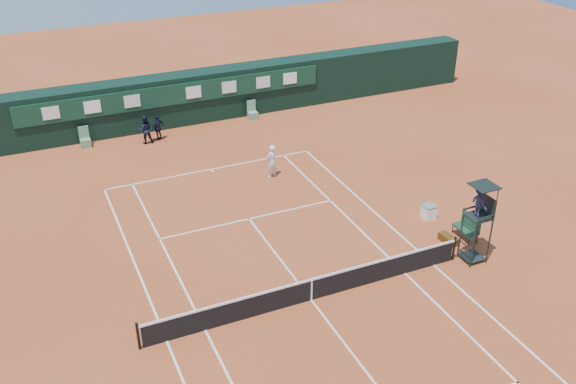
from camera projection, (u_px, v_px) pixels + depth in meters
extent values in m
plane|color=#AB4D28|center=(311.00, 300.00, 23.83)|extent=(90.00, 90.00, 0.00)
cube|color=silver|center=(211.00, 169.00, 33.35)|extent=(11.05, 0.08, 0.01)
cube|color=white|center=(434.00, 265.00, 25.79)|extent=(0.08, 23.85, 0.01)
cube|color=white|center=(167.00, 341.00, 21.86)|extent=(0.08, 23.85, 0.01)
cube|color=white|center=(405.00, 273.00, 25.30)|extent=(0.08, 23.85, 0.01)
cube|color=white|center=(205.00, 330.00, 22.35)|extent=(0.08, 23.85, 0.01)
cube|color=white|center=(249.00, 219.00, 28.95)|extent=(8.31, 0.08, 0.01)
cube|color=silver|center=(311.00, 300.00, 23.83)|extent=(0.08, 12.88, 0.01)
cube|color=silver|center=(212.00, 170.00, 33.23)|extent=(0.08, 0.30, 0.01)
cube|color=black|center=(311.00, 290.00, 23.61)|extent=(12.60, 0.04, 0.90)
cube|color=white|center=(312.00, 280.00, 23.38)|extent=(12.80, 0.06, 0.08)
cube|color=white|center=(311.00, 290.00, 23.61)|extent=(0.06, 0.05, 0.92)
cylinder|color=black|center=(454.00, 248.00, 25.86)|extent=(0.10, 0.10, 1.10)
cylinder|color=black|center=(138.00, 336.00, 21.27)|extent=(0.10, 0.10, 1.10)
cube|color=black|center=(174.00, 100.00, 38.13)|extent=(40.00, 1.50, 3.00)
cube|color=#0E3523|center=(177.00, 94.00, 37.19)|extent=(18.00, 0.10, 1.20)
cube|color=silver|center=(51.00, 113.00, 34.62)|extent=(0.90, 0.04, 0.70)
cube|color=white|center=(92.00, 107.00, 35.41)|extent=(0.90, 0.04, 0.70)
cube|color=silver|center=(132.00, 101.00, 36.20)|extent=(0.90, 0.04, 0.70)
cube|color=white|center=(194.00, 92.00, 37.49)|extent=(0.90, 0.04, 0.70)
cube|color=silver|center=(229.00, 87.00, 38.28)|extent=(0.90, 0.04, 0.70)
cube|color=silver|center=(263.00, 82.00, 39.07)|extent=(0.90, 0.04, 0.70)
cube|color=white|center=(290.00, 78.00, 39.72)|extent=(0.90, 0.04, 0.70)
cube|color=#59885E|center=(86.00, 143.00, 35.72)|extent=(0.55, 0.50, 0.46)
cube|color=#598964|center=(84.00, 132.00, 35.63)|extent=(0.55, 0.06, 0.70)
cube|color=#60926C|center=(253.00, 116.00, 39.31)|extent=(0.55, 0.50, 0.46)
cube|color=#60926E|center=(251.00, 106.00, 39.21)|extent=(0.55, 0.06, 0.70)
cylinder|color=black|center=(473.00, 246.00, 25.19)|extent=(0.07, 0.07, 2.00)
cylinder|color=black|center=(460.00, 236.00, 25.84)|extent=(0.07, 0.07, 2.00)
cylinder|color=black|center=(489.00, 242.00, 25.48)|extent=(0.07, 0.07, 2.00)
cylinder|color=black|center=(476.00, 232.00, 26.12)|extent=(0.07, 0.07, 2.00)
cube|color=black|center=(478.00, 217.00, 25.16)|extent=(0.85, 0.85, 0.08)
cube|color=black|center=(488.00, 206.00, 25.11)|extent=(0.06, 0.85, 0.80)
cube|color=black|center=(486.00, 217.00, 24.72)|extent=(0.85, 0.05, 0.06)
cube|color=black|center=(472.00, 207.00, 25.40)|extent=(0.85, 0.05, 0.06)
cylinder|color=black|center=(497.00, 200.00, 24.57)|extent=(0.04, 0.04, 1.00)
cylinder|color=black|center=(483.00, 191.00, 25.21)|extent=(0.04, 0.04, 1.00)
cube|color=black|center=(485.00, 186.00, 24.53)|extent=(0.95, 0.95, 0.04)
cube|color=black|center=(472.00, 256.00, 26.07)|extent=(0.80, 0.80, 0.05)
cube|color=black|center=(465.00, 254.00, 25.80)|extent=(0.04, 0.80, 0.04)
cube|color=black|center=(466.00, 245.00, 25.61)|extent=(0.04, 0.80, 0.04)
cube|color=black|center=(467.00, 237.00, 25.42)|extent=(0.04, 0.80, 0.04)
cube|color=black|center=(469.00, 228.00, 25.23)|extent=(0.04, 0.80, 0.04)
imported|color=#1A1B34|center=(480.00, 202.00, 24.82)|extent=(0.47, 0.82, 1.28)
cube|color=#173A26|center=(465.00, 229.00, 27.34)|extent=(0.55, 1.20, 0.08)
cube|color=#1A4228|center=(471.00, 221.00, 27.27)|extent=(0.06, 1.20, 0.60)
cylinder|color=black|center=(469.00, 242.00, 26.94)|extent=(0.04, 0.04, 0.41)
cylinder|color=black|center=(477.00, 239.00, 27.10)|extent=(0.04, 0.04, 0.41)
cylinder|color=black|center=(453.00, 229.00, 27.82)|extent=(0.04, 0.04, 0.41)
cylinder|color=black|center=(461.00, 227.00, 27.98)|extent=(0.04, 0.04, 0.41)
cube|color=black|center=(448.00, 239.00, 27.18)|extent=(0.47, 0.92, 0.33)
cube|color=white|center=(429.00, 212.00, 28.92)|extent=(0.55, 0.55, 0.60)
cube|color=#55825D|center=(429.00, 206.00, 28.77)|extent=(0.57, 0.57, 0.05)
sphere|color=yellow|center=(211.00, 207.00, 29.84)|extent=(0.06, 0.06, 0.06)
imported|color=white|center=(272.00, 161.00, 32.23)|extent=(0.74, 0.63, 1.73)
imported|color=black|center=(145.00, 129.00, 35.88)|extent=(0.86, 0.70, 1.65)
imported|color=black|center=(158.00, 128.00, 36.32)|extent=(0.95, 0.76, 1.50)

